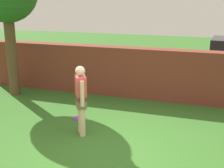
# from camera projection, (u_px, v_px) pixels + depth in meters

# --- Properties ---
(ground_plane) EXTENTS (40.00, 40.00, 0.00)m
(ground_plane) POSITION_uv_depth(u_px,v_px,m) (110.00, 150.00, 6.33)
(ground_plane) COLOR #336623
(brick_wall) EXTENTS (8.04, 0.50, 1.58)m
(brick_wall) POSITION_uv_depth(u_px,v_px,m) (102.00, 70.00, 9.89)
(brick_wall) COLOR brown
(brick_wall) RESTS_ON ground
(person) EXTENTS (0.38, 0.47, 1.62)m
(person) POSITION_uv_depth(u_px,v_px,m) (81.00, 97.00, 6.85)
(person) COLOR beige
(person) RESTS_ON ground
(frisbee_purple) EXTENTS (0.27, 0.27, 0.02)m
(frisbee_purple) POSITION_uv_depth(u_px,v_px,m) (78.00, 118.00, 7.98)
(frisbee_purple) COLOR purple
(frisbee_purple) RESTS_ON ground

